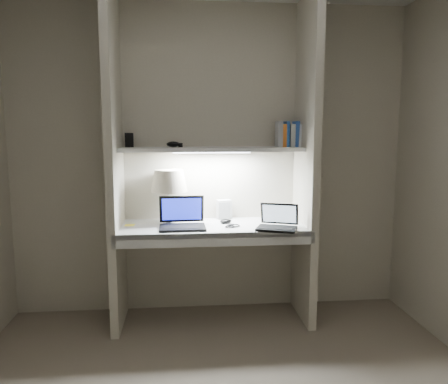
{
  "coord_description": "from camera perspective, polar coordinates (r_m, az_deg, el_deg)",
  "views": [
    {
      "loc": [
        -0.22,
        -2.08,
        1.49
      ],
      "look_at": [
        0.07,
        1.05,
        1.05
      ],
      "focal_mm": 35.0,
      "sensor_mm": 36.0,
      "label": 1
    }
  ],
  "objects": [
    {
      "name": "laptop_netbook",
      "position": [
        3.27,
        7.02,
        -4.06
      ],
      "size": [
        0.35,
        0.33,
        0.18
      ],
      "rotation": [
        0.0,
        0.0,
        -0.37
      ],
      "color": "black",
      "rests_on": "desk"
    },
    {
      "name": "table_lamp",
      "position": [
        3.45,
        -7.18,
        0.64
      ],
      "size": [
        0.29,
        0.29,
        0.42
      ],
      "color": "white",
      "rests_on": "desk"
    },
    {
      "name": "alcove_panel_right",
      "position": [
        3.45,
        10.71,
        3.83
      ],
      "size": [
        0.06,
        0.55,
        2.5
      ],
      "primitive_type": "cube",
      "color": "beige",
      "rests_on": "floor"
    },
    {
      "name": "cable_coil",
      "position": [
        3.33,
        1.27,
        -4.41
      ],
      "size": [
        0.12,
        0.12,
        0.01
      ],
      "primitive_type": "torus",
      "rotation": [
        0.0,
        0.0,
        0.29
      ],
      "color": "black",
      "rests_on": "desk"
    },
    {
      "name": "speaker",
      "position": [
        3.6,
        0.0,
        -2.28
      ],
      "size": [
        0.13,
        0.11,
        0.16
      ],
      "primitive_type": "cube",
      "rotation": [
        0.0,
        0.0,
        0.29
      ],
      "color": "silver",
      "rests_on": "desk"
    },
    {
      "name": "shelf",
      "position": [
        3.41,
        -1.63,
        5.6
      ],
      "size": [
        1.4,
        0.36,
        0.03
      ],
      "primitive_type": "cube",
      "color": "silver",
      "rests_on": "back_wall"
    },
    {
      "name": "sticky_note",
      "position": [
        3.45,
        -12.23,
        -4.25
      ],
      "size": [
        0.08,
        0.08,
        0.0
      ],
      "primitive_type": "cube",
      "rotation": [
        0.0,
        0.0,
        -0.04
      ],
      "color": "yellow",
      "rests_on": "desk"
    },
    {
      "name": "shelf_gadget",
      "position": [
        3.42,
        -6.65,
        6.21
      ],
      "size": [
        0.12,
        0.1,
        0.05
      ],
      "primitive_type": "ellipsoid",
      "rotation": [
        0.0,
        0.0,
        -0.23
      ],
      "color": "black",
      "rests_on": "shelf"
    },
    {
      "name": "alcove_panel_left",
      "position": [
        3.35,
        -14.1,
        3.61
      ],
      "size": [
        0.06,
        0.55,
        2.5
      ],
      "primitive_type": "cube",
      "color": "beige",
      "rests_on": "floor"
    },
    {
      "name": "back_wall",
      "position": [
        3.59,
        -1.81,
        4.13
      ],
      "size": [
        3.2,
        0.01,
        2.5
      ],
      "primitive_type": "cube",
      "color": "beige",
      "rests_on": "floor"
    },
    {
      "name": "desk",
      "position": [
        3.39,
        -1.48,
        -4.64
      ],
      "size": [
        1.4,
        0.55,
        0.04
      ],
      "primitive_type": "cube",
      "color": "white",
      "rests_on": "alcove_panel_left"
    },
    {
      "name": "shelf_box",
      "position": [
        3.52,
        -12.27,
        6.65
      ],
      "size": [
        0.07,
        0.05,
        0.11
      ],
      "primitive_type": "cube",
      "rotation": [
        0.0,
        0.0,
        0.07
      ],
      "color": "black",
      "rests_on": "shelf"
    },
    {
      "name": "desk_apron",
      "position": [
        3.15,
        -1.15,
        -6.21
      ],
      "size": [
        1.46,
        0.03,
        0.1
      ],
      "primitive_type": "cube",
      "color": "silver",
      "rests_on": "desk"
    },
    {
      "name": "book_row",
      "position": [
        3.52,
        8.38,
        7.39
      ],
      "size": [
        0.19,
        0.13,
        0.2
      ],
      "color": "silver",
      "rests_on": "shelf"
    },
    {
      "name": "strip_light",
      "position": [
        3.41,
        -1.63,
        5.24
      ],
      "size": [
        0.6,
        0.04,
        0.02
      ],
      "primitive_type": "cube",
      "color": "white",
      "rests_on": "shelf"
    },
    {
      "name": "mouse",
      "position": [
        3.44,
        0.23,
        -3.85
      ],
      "size": [
        0.1,
        0.08,
        0.03
      ],
      "primitive_type": "ellipsoid",
      "rotation": [
        0.0,
        0.0,
        0.22
      ],
      "color": "black",
      "rests_on": "desk"
    },
    {
      "name": "laptop_main",
      "position": [
        3.31,
        -5.49,
        -3.7
      ],
      "size": [
        0.35,
        0.3,
        0.23
      ],
      "rotation": [
        0.0,
        0.0,
        0.03
      ],
      "color": "black",
      "rests_on": "desk"
    }
  ]
}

